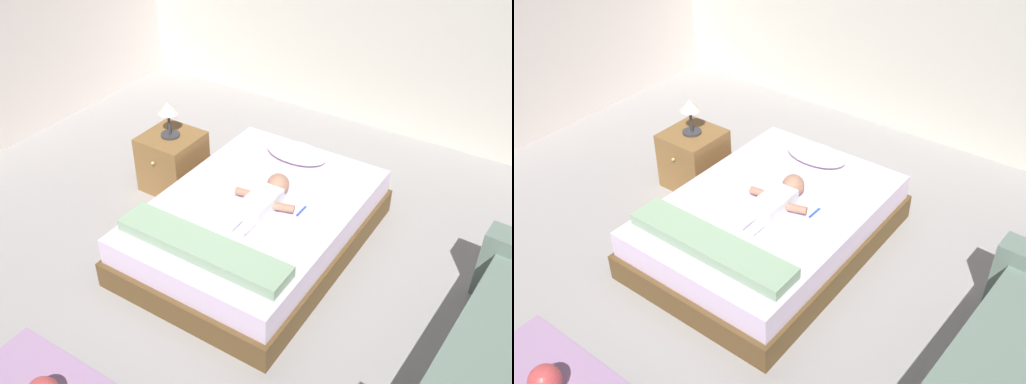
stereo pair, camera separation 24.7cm
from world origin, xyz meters
TOP-DOWN VIEW (x-y plane):
  - ground_plane at (0.00, 0.00)m, footprint 8.00×8.00m
  - wall_behind_bed at (0.00, 3.00)m, footprint 8.00×0.12m
  - bed at (-0.04, 0.64)m, footprint 1.43×2.00m
  - pillow at (-0.10, 1.36)m, footprint 0.54×0.32m
  - baby at (0.04, 0.64)m, footprint 0.49×0.67m
  - toothbrush at (0.30, 0.75)m, footprint 0.01×0.15m
  - nightstand at (-1.11, 0.95)m, footprint 0.47×0.50m
  - lamp at (-1.11, 0.95)m, footprint 0.17×0.17m
  - toy_ball at (-0.30, -1.24)m, footprint 0.20×0.20m
  - blanket at (-0.04, -0.02)m, footprint 1.28×0.26m

SIDE VIEW (x-z plane):
  - ground_plane at x=0.00m, z-range 0.00..0.00m
  - toy_ball at x=-0.30m, z-range 0.01..0.20m
  - bed at x=-0.04m, z-range 0.00..0.41m
  - nightstand at x=-1.11m, z-range 0.00..0.52m
  - toothbrush at x=0.30m, z-range 0.41..0.44m
  - blanket at x=-0.04m, z-range 0.42..0.50m
  - pillow at x=-0.10m, z-range 0.42..0.52m
  - baby at x=0.04m, z-range 0.40..0.57m
  - lamp at x=-1.11m, z-range 0.58..0.91m
  - wall_behind_bed at x=0.00m, z-range 0.00..2.70m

